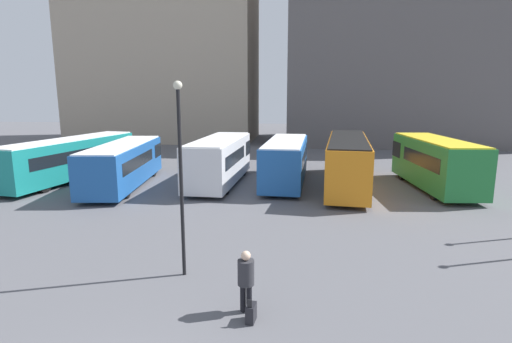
{
  "coord_description": "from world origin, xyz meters",
  "views": [
    {
      "loc": [
        3.58,
        -5.58,
        5.93
      ],
      "look_at": [
        1.49,
        14.46,
        2.08
      ],
      "focal_mm": 28.0,
      "sensor_mm": 36.0,
      "label": 1
    }
  ],
  "objects_px": {
    "bus_0": "(72,157)",
    "bus_4": "(347,160)",
    "traveler": "(246,276)",
    "suitcase": "(251,313)",
    "lamp_post_2": "(181,166)",
    "bus_3": "(286,160)",
    "bus_1": "(124,163)",
    "bus_5": "(435,162)",
    "bus_2": "(220,159)"
  },
  "relations": [
    {
      "from": "bus_4",
      "to": "lamp_post_2",
      "type": "distance_m",
      "value": 15.96
    },
    {
      "from": "bus_1",
      "to": "suitcase",
      "type": "height_order",
      "value": "bus_1"
    },
    {
      "from": "bus_1",
      "to": "bus_2",
      "type": "bearing_deg",
      "value": -83.78
    },
    {
      "from": "traveler",
      "to": "lamp_post_2",
      "type": "bearing_deg",
      "value": 55.04
    },
    {
      "from": "suitcase",
      "to": "lamp_post_2",
      "type": "bearing_deg",
      "value": 51.46
    },
    {
      "from": "bus_4",
      "to": "lamp_post_2",
      "type": "relative_size",
      "value": 1.91
    },
    {
      "from": "traveler",
      "to": "bus_1",
      "type": "bearing_deg",
      "value": 40.83
    },
    {
      "from": "bus_0",
      "to": "bus_2",
      "type": "relative_size",
      "value": 1.27
    },
    {
      "from": "bus_4",
      "to": "bus_5",
      "type": "xyz_separation_m",
      "value": [
        5.49,
        -0.18,
        -0.02
      ]
    },
    {
      "from": "bus_0",
      "to": "bus_5",
      "type": "height_order",
      "value": "bus_5"
    },
    {
      "from": "bus_2",
      "to": "traveler",
      "type": "distance_m",
      "value": 16.74
    },
    {
      "from": "bus_0",
      "to": "traveler",
      "type": "height_order",
      "value": "bus_0"
    },
    {
      "from": "bus_5",
      "to": "lamp_post_2",
      "type": "relative_size",
      "value": 1.45
    },
    {
      "from": "bus_0",
      "to": "bus_3",
      "type": "xyz_separation_m",
      "value": [
        15.17,
        0.41,
        -0.01
      ]
    },
    {
      "from": "suitcase",
      "to": "lamp_post_2",
      "type": "height_order",
      "value": "lamp_post_2"
    },
    {
      "from": "bus_0",
      "to": "traveler",
      "type": "xyz_separation_m",
      "value": [
        14.6,
        -16.39,
        -0.55
      ]
    },
    {
      "from": "bus_0",
      "to": "suitcase",
      "type": "height_order",
      "value": "bus_0"
    },
    {
      "from": "bus_0",
      "to": "suitcase",
      "type": "bearing_deg",
      "value": -129.25
    },
    {
      "from": "bus_3",
      "to": "suitcase",
      "type": "relative_size",
      "value": 13.51
    },
    {
      "from": "bus_3",
      "to": "traveler",
      "type": "distance_m",
      "value": 16.82
    },
    {
      "from": "bus_1",
      "to": "bus_2",
      "type": "xyz_separation_m",
      "value": [
        6.16,
        1.39,
        0.13
      ]
    },
    {
      "from": "bus_0",
      "to": "bus_3",
      "type": "height_order",
      "value": "bus_3"
    },
    {
      "from": "bus_5",
      "to": "suitcase",
      "type": "relative_size",
      "value": 13.13
    },
    {
      "from": "bus_5",
      "to": "bus_0",
      "type": "bearing_deg",
      "value": 84.85
    },
    {
      "from": "bus_1",
      "to": "suitcase",
      "type": "relative_size",
      "value": 15.06
    },
    {
      "from": "bus_0",
      "to": "bus_4",
      "type": "distance_m",
      "value": 19.23
    },
    {
      "from": "bus_4",
      "to": "traveler",
      "type": "bearing_deg",
      "value": 170.32
    },
    {
      "from": "bus_5",
      "to": "lamp_post_2",
      "type": "distance_m",
      "value": 18.88
    },
    {
      "from": "bus_2",
      "to": "bus_4",
      "type": "height_order",
      "value": "bus_4"
    },
    {
      "from": "bus_1",
      "to": "bus_5",
      "type": "xyz_separation_m",
      "value": [
        20.17,
        1.26,
        0.2
      ]
    },
    {
      "from": "bus_1",
      "to": "lamp_post_2",
      "type": "height_order",
      "value": "lamp_post_2"
    },
    {
      "from": "traveler",
      "to": "lamp_post_2",
      "type": "distance_m",
      "value": 4.13
    },
    {
      "from": "bus_4",
      "to": "traveler",
      "type": "relative_size",
      "value": 6.83
    },
    {
      "from": "lamp_post_2",
      "to": "bus_5",
      "type": "bearing_deg",
      "value": 48.33
    },
    {
      "from": "bus_4",
      "to": "traveler",
      "type": "xyz_separation_m",
      "value": [
        -4.63,
        -16.32,
        -0.69
      ]
    },
    {
      "from": "bus_5",
      "to": "traveler",
      "type": "distance_m",
      "value": 19.06
    },
    {
      "from": "bus_2",
      "to": "traveler",
      "type": "relative_size",
      "value": 5.36
    },
    {
      "from": "bus_5",
      "to": "traveler",
      "type": "bearing_deg",
      "value": 143.34
    },
    {
      "from": "traveler",
      "to": "lamp_post_2",
      "type": "relative_size",
      "value": 0.28
    },
    {
      "from": "lamp_post_2",
      "to": "traveler",
      "type": "bearing_deg",
      "value": -41.73
    },
    {
      "from": "bus_0",
      "to": "bus_1",
      "type": "relative_size",
      "value": 1.14
    },
    {
      "from": "bus_2",
      "to": "bus_3",
      "type": "distance_m",
      "value": 4.5
    },
    {
      "from": "lamp_post_2",
      "to": "bus_1",
      "type": "bearing_deg",
      "value": 121.07
    },
    {
      "from": "bus_1",
      "to": "suitcase",
      "type": "bearing_deg",
      "value": -152.77
    },
    {
      "from": "bus_0",
      "to": "bus_2",
      "type": "height_order",
      "value": "bus_2"
    },
    {
      "from": "traveler",
      "to": "suitcase",
      "type": "relative_size",
      "value": 2.53
    },
    {
      "from": "bus_0",
      "to": "bus_2",
      "type": "distance_m",
      "value": 10.7
    },
    {
      "from": "bus_0",
      "to": "traveler",
      "type": "relative_size",
      "value": 6.81
    },
    {
      "from": "bus_1",
      "to": "bus_4",
      "type": "relative_size",
      "value": 0.87
    },
    {
      "from": "bus_1",
      "to": "bus_5",
      "type": "height_order",
      "value": "bus_5"
    }
  ]
}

